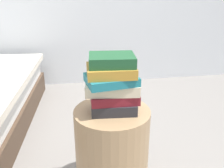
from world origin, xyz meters
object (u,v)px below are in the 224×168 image
Objects in this scene: book_charcoal at (113,106)px; book_ochre at (111,71)px; book_cream at (112,87)px; book_teal at (111,80)px; book_forest at (112,60)px; book_maroon at (114,97)px; side_table at (112,153)px.

book_ochre reaches higher than book_charcoal.
book_ochre is at bearing 177.70° from book_charcoal.
book_teal is at bearing -116.64° from book_cream.
book_cream is (-0.00, 0.01, 0.11)m from book_charcoal.
book_cream is 0.05m from book_teal.
book_maroon is at bearing -35.03° from book_forest.
side_table is 0.42m from book_cream.
book_forest is at bearing 65.36° from side_table.
book_maroon reaches higher than book_charcoal.
book_charcoal is 0.26m from book_forest.
book_ochre reaches higher than book_teal.
book_cream reaches higher than side_table.
book_forest is (0.01, 0.01, 0.05)m from book_ochre.
book_forest is at bearing 109.29° from book_charcoal.
side_table is 2.44× the size of book_forest.
book_forest reaches higher than book_cream.
book_teal is 1.10× the size of book_forest.
side_table is 2.03× the size of book_cream.
book_teal is (-0.02, -0.01, 0.10)m from book_maroon.
book_cream is at bearing 48.34° from side_table.
book_maroon is 1.03× the size of book_ochre.
book_forest reaches higher than book_maroon.
book_forest reaches higher than side_table.
book_maroon is 0.20m from book_forest.
book_cream is 0.10m from book_ochre.
book_cream reaches higher than book_maroon.
book_maroon is at bearing 58.24° from book_charcoal.
book_maroon is (0.01, -0.00, 0.37)m from side_table.
book_maroon is 0.05m from book_cream.
book_charcoal is 0.21m from book_ochre.
book_charcoal is at bearing -124.92° from book_maroon.
book_teal is 1.04× the size of book_ochre.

